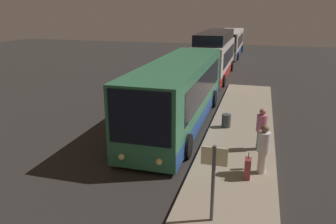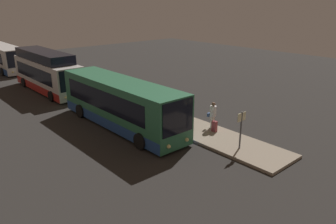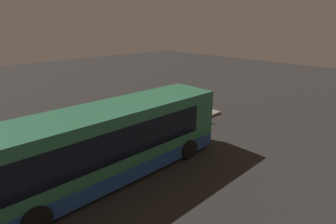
{
  "view_description": "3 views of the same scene",
  "coord_description": "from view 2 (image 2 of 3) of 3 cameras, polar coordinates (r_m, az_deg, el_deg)",
  "views": [
    {
      "loc": [
        14.82,
        3.72,
        5.78
      ],
      "look_at": [
        3.37,
        0.49,
        1.97
      ],
      "focal_mm": 35.0,
      "sensor_mm": 36.0,
      "label": 1
    },
    {
      "loc": [
        17.33,
        -11.89,
        8.36
      ],
      "look_at": [
        3.37,
        0.49,
        1.97
      ],
      "focal_mm": 35.0,
      "sensor_mm": 36.0,
      "label": 2
    },
    {
      "loc": [
        -6.02,
        -9.48,
        6.66
      ],
      "look_at": [
        3.37,
        0.49,
        1.97
      ],
      "focal_mm": 28.0,
      "sensor_mm": 36.0,
      "label": 3
    }
  ],
  "objects": [
    {
      "name": "platform",
      "position": [
        24.36,
        -0.66,
        -0.94
      ],
      "size": [
        20.0,
        3.02,
        0.18
      ],
      "color": "gray",
      "rests_on": "ground"
    },
    {
      "name": "bus_second",
      "position": [
        33.62,
        -20.34,
        6.33
      ],
      "size": [
        10.6,
        2.78,
        3.82
      ],
      "color": "silver",
      "rests_on": "ground"
    },
    {
      "name": "passenger_waiting",
      "position": [
        23.37,
        3.86,
        0.8
      ],
      "size": [
        0.54,
        0.54,
        1.75
      ],
      "rotation": [
        0.0,
        0.0,
        0.38
      ],
      "color": "gray",
      "rests_on": "platform"
    },
    {
      "name": "bus_lead",
      "position": [
        22.72,
        -8.29,
        1.44
      ],
      "size": [
        11.57,
        2.89,
        3.25
      ],
      "color": "#2D704C",
      "rests_on": "ground"
    },
    {
      "name": "trash_bin",
      "position": [
        24.13,
        -2.74,
        -0.13
      ],
      "size": [
        0.44,
        0.44,
        0.65
      ],
      "color": "#3F3F44",
      "rests_on": "platform"
    },
    {
      "name": "suitcase",
      "position": [
        21.62,
        8.08,
        -2.48
      ],
      "size": [
        0.35,
        0.21,
        0.97
      ],
      "color": "maroon",
      "rests_on": "platform"
    },
    {
      "name": "sign_post",
      "position": [
        19.13,
        12.61,
        -2.25
      ],
      "size": [
        0.1,
        0.7,
        2.23
      ],
      "color": "#4C4C51",
      "rests_on": "platform"
    },
    {
      "name": "bus_third",
      "position": [
        46.88,
        -26.86,
        8.48
      ],
      "size": [
        11.57,
        2.85,
        3.02
      ],
      "color": "silver",
      "rests_on": "ground"
    },
    {
      "name": "ground",
      "position": [
        22.61,
        -6.63,
        -2.92
      ],
      "size": [
        80.0,
        80.0,
        0.0
      ],
      "primitive_type": "plane",
      "color": "#2B2826"
    },
    {
      "name": "passenger_boarding",
      "position": [
        22.1,
        7.82,
        -0.36
      ],
      "size": [
        0.68,
        0.54,
        1.79
      ],
      "rotation": [
        0.0,
        0.0,
        1.9
      ],
      "color": "silver",
      "rests_on": "platform"
    }
  ]
}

